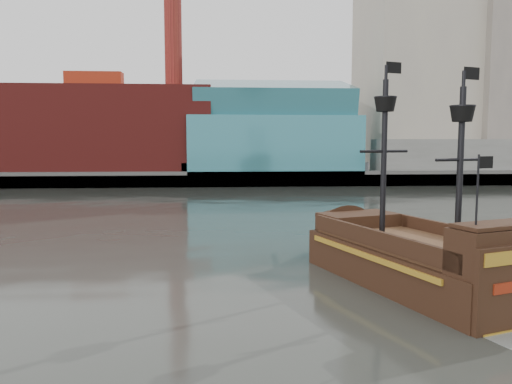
{
  "coord_description": "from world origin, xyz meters",
  "views": [
    {
      "loc": [
        0.49,
        -20.93,
        7.51
      ],
      "look_at": [
        2.99,
        13.89,
        4.0
      ],
      "focal_mm": 35.0,
      "sensor_mm": 36.0,
      "label": 1
    }
  ],
  "objects": [
    {
      "name": "pirate_ship",
      "position": [
        10.71,
        3.81,
        1.14
      ],
      "size": [
        10.07,
        17.56,
        12.61
      ],
      "rotation": [
        0.0,
        0.0,
        0.32
      ],
      "color": "black",
      "rests_on": "ground"
    },
    {
      "name": "promenade_far",
      "position": [
        0.0,
        92.0,
        1.0
      ],
      "size": [
        220.0,
        60.0,
        2.0
      ],
      "primitive_type": "cube",
      "color": "slate",
      "rests_on": "ground"
    },
    {
      "name": "skyline",
      "position": [
        5.21,
        84.56,
        24.55
      ],
      "size": [
        149.0,
        45.0,
        62.0
      ],
      "color": "brown",
      "rests_on": "promenade_far"
    },
    {
      "name": "seawall",
      "position": [
        0.0,
        62.5,
        1.3
      ],
      "size": [
        220.0,
        1.0,
        2.6
      ],
      "primitive_type": "cube",
      "color": "#4C4C49",
      "rests_on": "ground"
    },
    {
      "name": "ground",
      "position": [
        0.0,
        0.0,
        0.0
      ],
      "size": [
        400.0,
        400.0,
        0.0
      ],
      "primitive_type": "plane",
      "color": "#292B26",
      "rests_on": "ground"
    }
  ]
}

